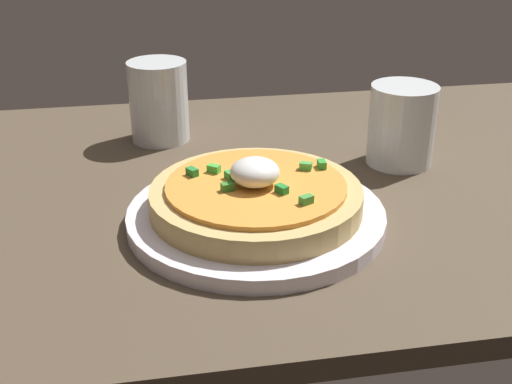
% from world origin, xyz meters
% --- Properties ---
extents(dining_table, '(1.15, 0.64, 0.02)m').
position_xyz_m(dining_table, '(0.00, 0.00, 0.01)').
color(dining_table, '#4F4131').
rests_on(dining_table, ground).
extents(plate, '(0.27, 0.27, 0.02)m').
position_xyz_m(plate, '(-0.04, -0.10, 0.03)').
color(plate, white).
rests_on(plate, dining_table).
extents(pizza, '(0.22, 0.22, 0.06)m').
position_xyz_m(pizza, '(-0.04, -0.10, 0.05)').
color(pizza, tan).
rests_on(pizza, plate).
extents(cup_near, '(0.08, 0.08, 0.10)m').
position_xyz_m(cup_near, '(0.16, 0.03, 0.07)').
color(cup_near, silver).
rests_on(cup_near, dining_table).
extents(cup_far, '(0.08, 0.08, 0.11)m').
position_xyz_m(cup_far, '(-0.13, 0.16, 0.07)').
color(cup_far, silver).
rests_on(cup_far, dining_table).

